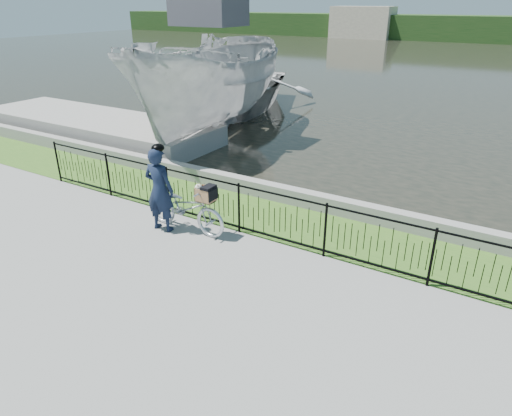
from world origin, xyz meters
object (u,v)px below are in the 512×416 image
Objects in this scene: bicycle_rig at (186,207)px; boat_far at (226,90)px; boat_near at (211,84)px; cyclist at (159,189)px; dock at (96,126)px.

boat_far reaches higher than bicycle_rig.
bicycle_rig is 0.20× the size of boat_near.
cyclist reaches higher than bicycle_rig.
cyclist is 0.19× the size of boat_far.
dock is at bearing 148.05° from cyclist.
boat_near reaches higher than dock.
boat_far is at bearing 118.23° from boat_near.
cyclist is (7.46, -4.65, 0.61)m from dock.
dock is 6.25m from boat_far.
boat_near reaches higher than bicycle_rig.
bicycle_rig is at bearing -59.71° from boat_far.
cyclist reaches higher than dock.
dock is 9.08m from bicycle_rig.
cyclist is 11.93m from boat_far.
boat_near reaches higher than cyclist.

